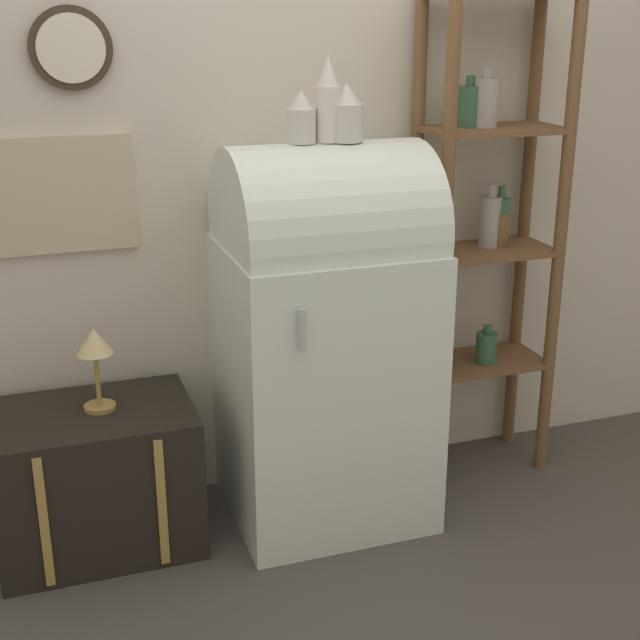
% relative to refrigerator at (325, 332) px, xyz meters
% --- Properties ---
extents(ground_plane, '(12.00, 12.00, 0.00)m').
position_rel_refrigerator_xyz_m(ground_plane, '(0.00, -0.23, -0.73)').
color(ground_plane, '#4C4742').
extents(wall_back, '(7.00, 0.09, 2.70)m').
position_rel_refrigerator_xyz_m(wall_back, '(-0.01, 0.34, 0.62)').
color(wall_back, beige).
rests_on(wall_back, ground_plane).
extents(refrigerator, '(0.72, 0.67, 1.42)m').
position_rel_refrigerator_xyz_m(refrigerator, '(0.00, 0.00, 0.00)').
color(refrigerator, silver).
rests_on(refrigerator, ground_plane).
extents(suitcase_trunk, '(0.70, 0.49, 0.52)m').
position_rel_refrigerator_xyz_m(suitcase_trunk, '(-0.85, 0.04, -0.47)').
color(suitcase_trunk, black).
rests_on(suitcase_trunk, ground_plane).
extents(shelf_unit, '(0.55, 0.32, 1.90)m').
position_rel_refrigerator_xyz_m(shelf_unit, '(0.73, 0.14, 0.33)').
color(shelf_unit, brown).
rests_on(shelf_unit, ground_plane).
extents(vase_left, '(0.10, 0.10, 0.17)m').
position_rel_refrigerator_xyz_m(vase_left, '(-0.08, 0.01, 0.77)').
color(vase_left, beige).
rests_on(vase_left, refrigerator).
extents(vase_center, '(0.08, 0.08, 0.28)m').
position_rel_refrigerator_xyz_m(vase_center, '(0.01, 0.00, 0.82)').
color(vase_center, silver).
rests_on(vase_center, refrigerator).
extents(vase_right, '(0.11, 0.11, 0.19)m').
position_rel_refrigerator_xyz_m(vase_right, '(0.07, -0.00, 0.77)').
color(vase_right, beige).
rests_on(vase_right, refrigerator).
extents(desk_lamp, '(0.13, 0.13, 0.30)m').
position_rel_refrigerator_xyz_m(desk_lamp, '(-0.81, 0.05, 0.01)').
color(desk_lamp, '#AD8942').
rests_on(desk_lamp, suitcase_trunk).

